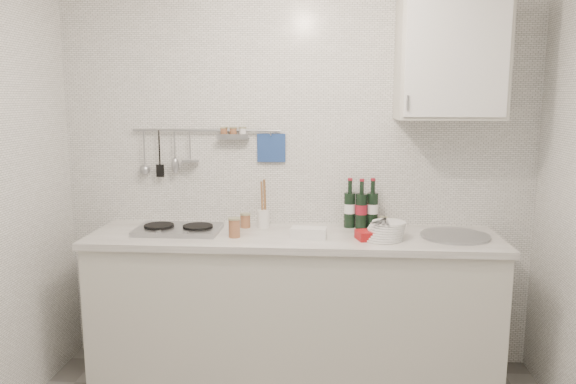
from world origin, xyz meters
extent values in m
cube|color=silver|center=(0.00, 1.40, 1.25)|extent=(3.00, 0.02, 2.50)
cube|color=beige|center=(0.00, 1.10, 0.44)|extent=(2.40, 0.60, 0.88)
cube|color=silver|center=(0.00, 1.10, 0.90)|extent=(2.44, 0.64, 0.04)
cube|color=black|center=(0.00, 1.12, 0.05)|extent=(2.34, 0.52, 0.10)
cube|color=#93969B|center=(-0.70, 1.10, 0.94)|extent=(0.50, 0.32, 0.03)
cylinder|color=black|center=(-0.82, 1.10, 0.96)|extent=(0.18, 0.18, 0.01)
cylinder|color=black|center=(-0.58, 1.10, 0.96)|extent=(0.18, 0.18, 0.01)
cylinder|color=#93969B|center=(0.95, 1.10, 0.93)|extent=(0.40, 0.40, 0.02)
cylinder|color=#93969B|center=(0.95, 1.10, 0.87)|extent=(0.34, 0.34, 0.10)
cylinder|color=#93969B|center=(-0.58, 1.37, 1.52)|extent=(0.95, 0.02, 0.02)
cube|color=navy|center=(-0.16, 1.39, 1.41)|extent=(0.18, 0.02, 0.18)
cube|color=beige|center=(0.90, 1.22, 1.95)|extent=(0.60, 0.35, 0.70)
cube|color=white|center=(0.90, 1.04, 1.95)|extent=(0.56, 0.01, 0.66)
cylinder|color=#93969B|center=(0.64, 1.03, 1.70)|extent=(0.01, 0.01, 0.08)
cylinder|color=#435899|center=(-0.73, 1.09, 0.93)|extent=(0.30, 0.30, 0.01)
cylinder|color=#435899|center=(-0.72, 1.10, 0.94)|extent=(0.29, 0.29, 0.01)
cylinder|color=white|center=(0.52, 1.01, 0.93)|extent=(0.24, 0.24, 0.01)
cylinder|color=white|center=(0.52, 1.02, 0.94)|extent=(0.23, 0.23, 0.01)
cylinder|color=white|center=(0.53, 1.02, 0.95)|extent=(0.23, 0.23, 0.01)
cylinder|color=white|center=(0.54, 1.02, 0.96)|extent=(0.22, 0.22, 0.01)
cylinder|color=white|center=(0.54, 1.03, 0.98)|extent=(0.21, 0.21, 0.01)
cylinder|color=white|center=(0.55, 1.03, 0.99)|extent=(0.21, 0.21, 0.01)
cylinder|color=white|center=(0.55, 1.04, 1.00)|extent=(0.20, 0.20, 0.01)
cylinder|color=white|center=(0.56, 1.04, 1.01)|extent=(0.20, 0.20, 0.01)
cube|color=white|center=(0.10, 1.01, 0.95)|extent=(0.21, 0.12, 0.06)
cube|color=#B31318|center=(0.44, 1.00, 0.95)|extent=(0.15, 0.15, 0.05)
cylinder|color=white|center=(-0.20, 1.26, 0.98)|extent=(0.08, 0.08, 0.11)
cylinder|color=#95643B|center=(-0.19, 1.26, 1.12)|extent=(0.02, 0.05, 0.22)
cylinder|color=#95643B|center=(-0.21, 1.26, 1.11)|extent=(0.03, 0.04, 0.21)
cylinder|color=brown|center=(-0.31, 1.25, 0.96)|extent=(0.06, 0.06, 0.08)
cylinder|color=tan|center=(-0.31, 1.25, 1.00)|extent=(0.07, 0.07, 0.01)
cylinder|color=brown|center=(0.60, 1.25, 0.95)|extent=(0.06, 0.06, 0.06)
cylinder|color=tan|center=(0.60, 1.25, 0.98)|extent=(0.06, 0.06, 0.01)
cylinder|color=brown|center=(0.55, 1.25, 0.96)|extent=(0.06, 0.06, 0.07)
cylinder|color=tan|center=(0.55, 1.25, 1.00)|extent=(0.06, 0.06, 0.01)
cylinder|color=brown|center=(-0.34, 1.00, 0.97)|extent=(0.07, 0.07, 0.11)
cylinder|color=tan|center=(-0.34, 1.00, 1.03)|extent=(0.07, 0.07, 0.01)
camera|label=1|loc=(0.21, -2.16, 1.74)|focal=35.00mm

